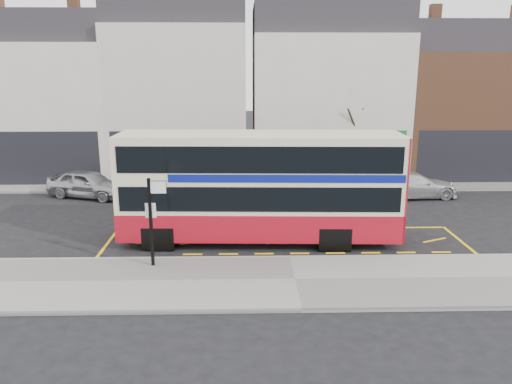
{
  "coord_description": "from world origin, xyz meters",
  "views": [
    {
      "loc": [
        -1.6,
        -17.08,
        6.8
      ],
      "look_at": [
        -1.15,
        2.0,
        1.93
      ],
      "focal_mm": 35.0,
      "sensor_mm": 36.0,
      "label": 1
    }
  ],
  "objects_px": {
    "car_silver": "(88,184)",
    "street_tree_right": "(348,117)",
    "double_decker_bus": "(261,186)",
    "bus_stop_post": "(152,214)",
    "car_grey": "(281,185)",
    "car_white": "(413,185)"
  },
  "relations": [
    {
      "from": "street_tree_right",
      "to": "car_white",
      "type": "bearing_deg",
      "value": -50.03
    },
    {
      "from": "car_silver",
      "to": "car_white",
      "type": "height_order",
      "value": "car_silver"
    },
    {
      "from": "double_decker_bus",
      "to": "street_tree_right",
      "type": "height_order",
      "value": "street_tree_right"
    },
    {
      "from": "street_tree_right",
      "to": "car_silver",
      "type": "bearing_deg",
      "value": -168.16
    },
    {
      "from": "car_silver",
      "to": "street_tree_right",
      "type": "height_order",
      "value": "street_tree_right"
    },
    {
      "from": "bus_stop_post",
      "to": "street_tree_right",
      "type": "height_order",
      "value": "street_tree_right"
    },
    {
      "from": "car_grey",
      "to": "car_silver",
      "type": "bearing_deg",
      "value": 93.22
    },
    {
      "from": "bus_stop_post",
      "to": "car_grey",
      "type": "bearing_deg",
      "value": 62.35
    },
    {
      "from": "car_silver",
      "to": "double_decker_bus",
      "type": "bearing_deg",
      "value": -109.72
    },
    {
      "from": "car_grey",
      "to": "street_tree_right",
      "type": "relative_size",
      "value": 0.66
    },
    {
      "from": "double_decker_bus",
      "to": "car_grey",
      "type": "distance_m",
      "value": 7.28
    },
    {
      "from": "car_grey",
      "to": "car_white",
      "type": "distance_m",
      "value": 6.95
    },
    {
      "from": "car_grey",
      "to": "car_white",
      "type": "bearing_deg",
      "value": -89.47
    },
    {
      "from": "double_decker_bus",
      "to": "bus_stop_post",
      "type": "height_order",
      "value": "double_decker_bus"
    },
    {
      "from": "car_silver",
      "to": "street_tree_right",
      "type": "bearing_deg",
      "value": -59.54
    },
    {
      "from": "car_white",
      "to": "street_tree_right",
      "type": "xyz_separation_m",
      "value": [
        -2.87,
        3.43,
        3.23
      ]
    },
    {
      "from": "double_decker_bus",
      "to": "car_grey",
      "type": "height_order",
      "value": "double_decker_bus"
    },
    {
      "from": "double_decker_bus",
      "to": "car_grey",
      "type": "bearing_deg",
      "value": 81.37
    },
    {
      "from": "car_silver",
      "to": "street_tree_right",
      "type": "distance_m",
      "value": 14.92
    },
    {
      "from": "car_white",
      "to": "car_silver",
      "type": "bearing_deg",
      "value": 82.87
    },
    {
      "from": "double_decker_bus",
      "to": "bus_stop_post",
      "type": "distance_m",
      "value": 4.6
    },
    {
      "from": "double_decker_bus",
      "to": "bus_stop_post",
      "type": "xyz_separation_m",
      "value": [
        -3.71,
        -2.71,
        -0.28
      ]
    }
  ]
}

